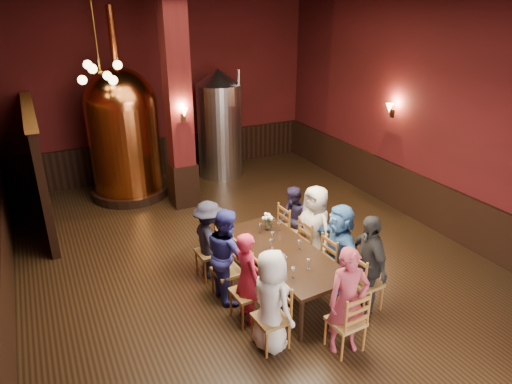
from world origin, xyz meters
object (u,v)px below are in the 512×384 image
dining_table (284,254)px  steel_vessel (220,124)px  person_2 (227,254)px  person_1 (247,277)px  copper_kettle (124,132)px  person_0 (271,301)px  rose_vase (268,219)px

dining_table → steel_vessel: steel_vessel is taller
person_2 → steel_vessel: (2.02, 5.12, 0.64)m
person_1 → copper_kettle: (-0.53, 5.49, 0.85)m
person_2 → copper_kettle: copper_kettle is taller
person_0 → copper_kettle: size_ratio=0.35×
copper_kettle → person_0: bearing=-84.7°
person_1 → dining_table: bearing=-72.5°
person_0 → person_1: bearing=-9.1°
dining_table → person_0: bearing=-130.4°
copper_kettle → steel_vessel: bearing=6.5°
copper_kettle → dining_table: bearing=-75.1°
dining_table → person_2: bearing=158.8°
person_0 → steel_vessel: 6.77m
person_2 → rose_vase: (0.97, 0.46, 0.19)m
steel_vessel → person_2: bearing=-111.5°
person_2 → rose_vase: 1.09m
dining_table → steel_vessel: (1.15, 5.40, 0.72)m
copper_kettle → rose_vase: bearing=-71.5°
copper_kettle → steel_vessel: 2.53m
person_2 → rose_vase: person_2 is taller
copper_kettle → rose_vase: copper_kettle is taller
copper_kettle → person_1: bearing=-84.5°
steel_vessel → rose_vase: bearing=-102.6°
person_0 → rose_vase: (0.90, 1.79, 0.21)m
copper_kettle → steel_vessel: (2.51, 0.28, -0.17)m
dining_table → rose_vase: (0.11, 0.74, 0.27)m
steel_vessel → copper_kettle: bearing=-173.5°
steel_vessel → rose_vase: size_ratio=8.93×
person_1 → steel_vessel: bearing=-25.8°
person_0 → copper_kettle: (-0.57, 6.16, 0.83)m
dining_table → person_2: (-0.87, 0.28, 0.08)m
dining_table → person_1: size_ratio=1.69×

